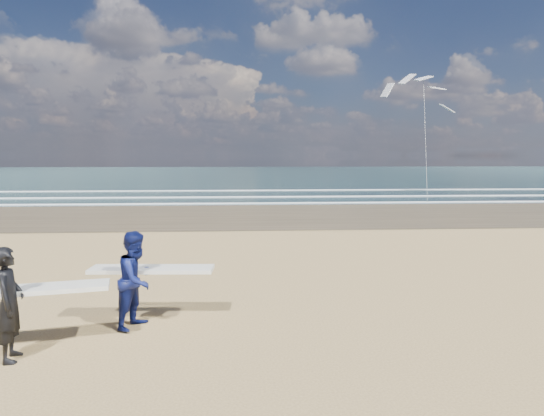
{
  "coord_description": "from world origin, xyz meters",
  "views": [
    {
      "loc": [
        2.3,
        -6.93,
        2.97
      ],
      "look_at": [
        3.15,
        6.0,
        1.57
      ],
      "focal_mm": 32.0,
      "sensor_mm": 36.0,
      "label": 1
    }
  ],
  "objects": [
    {
      "name": "ocean",
      "position": [
        20.0,
        72.0,
        0.01
      ],
      "size": [
        220.0,
        100.0,
        0.02
      ],
      "primitive_type": "cube",
      "color": "#173032",
      "rests_on": "ground"
    },
    {
      "name": "foam_breakers",
      "position": [
        20.0,
        28.1,
        0.05
      ],
      "size": [
        220.0,
        11.7,
        0.05
      ],
      "color": "white",
      "rests_on": "ground"
    },
    {
      "name": "surfer_near",
      "position": [
        -1.02,
        0.17,
        0.86
      ],
      "size": [
        2.26,
        1.18,
        1.68
      ],
      "color": "black",
      "rests_on": "ground"
    },
    {
      "name": "surfer_far",
      "position": [
        0.51,
        1.43,
        0.85
      ],
      "size": [
        2.23,
        1.18,
        1.68
      ],
      "color": "#0E164F",
      "rests_on": "ground"
    },
    {
      "name": "kite_1",
      "position": [
        14.68,
        25.14,
        5.05
      ],
      "size": [
        5.29,
        4.68,
        9.37
      ],
      "color": "slate",
      "rests_on": "ground"
    }
  ]
}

